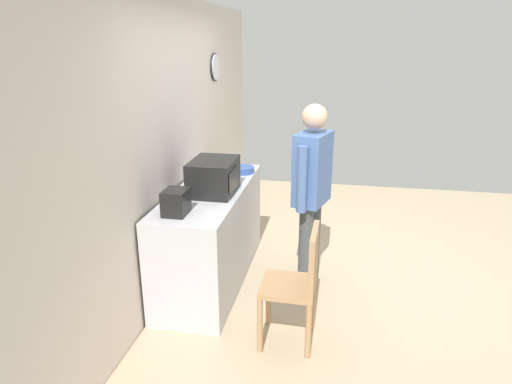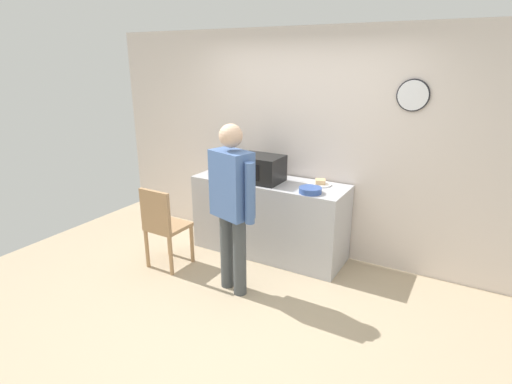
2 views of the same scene
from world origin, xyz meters
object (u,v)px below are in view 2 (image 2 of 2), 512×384
microwave (260,169)px  person_standing (232,198)px  sandwich_plate (320,183)px  spoon_utensil (273,174)px  toaster (226,164)px  fork_utensil (216,178)px  wooden_chair (163,224)px  salad_bowl (310,190)px

microwave → person_standing: 0.88m
sandwich_plate → spoon_utensil: bearing=170.3°
toaster → fork_utensil: size_ratio=1.29×
sandwich_plate → fork_utensil: bearing=-163.5°
toaster → wooden_chair: bearing=-100.6°
salad_bowl → toaster: toaster is taller
toaster → wooden_chair: size_ratio=0.23×
wooden_chair → spoon_utensil: bearing=56.7°
salad_bowl → spoon_utensil: (-0.66, 0.43, -0.03)m
spoon_utensil → person_standing: bearing=-82.0°
sandwich_plate → fork_utensil: size_ratio=1.46×
sandwich_plate → wooden_chair: 1.80m
microwave → fork_utensil: 0.56m
microwave → person_standing: size_ratio=0.29×
sandwich_plate → fork_utensil: (-1.18, -0.35, -0.02)m
salad_bowl → spoon_utensil: size_ratio=1.42×
salad_bowl → toaster: (-1.24, 0.27, 0.07)m
toaster → sandwich_plate: bearing=2.4°
sandwich_plate → wooden_chair: size_ratio=0.26×
wooden_chair → microwave: bearing=48.2°
sandwich_plate → fork_utensil: 1.23m
toaster → wooden_chair: toaster is taller
fork_utensil → toaster: bearing=99.3°
toaster → person_standing: person_standing is taller
spoon_utensil → wooden_chair: bearing=-123.3°
salad_bowl → wooden_chair: salad_bowl is taller
microwave → salad_bowl: size_ratio=2.08×
salad_bowl → wooden_chair: 1.65m
fork_utensil → person_standing: (0.69, -0.71, 0.07)m
toaster → spoon_utensil: size_ratio=1.29×
spoon_utensil → salad_bowl: bearing=-33.0°
fork_utensil → person_standing: 1.00m
toaster → person_standing: 1.25m
sandwich_plate → toaster: 1.23m
sandwich_plate → wooden_chair: bearing=-143.5°
sandwich_plate → fork_utensil: sandwich_plate is taller
wooden_chair → fork_utensil: bearing=71.4°
person_standing → wooden_chair: 1.04m
microwave → salad_bowl: bearing=-10.0°
spoon_utensil → fork_utensil: bearing=-138.7°
fork_utensil → salad_bowl: bearing=1.5°
toaster → spoon_utensil: toaster is taller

